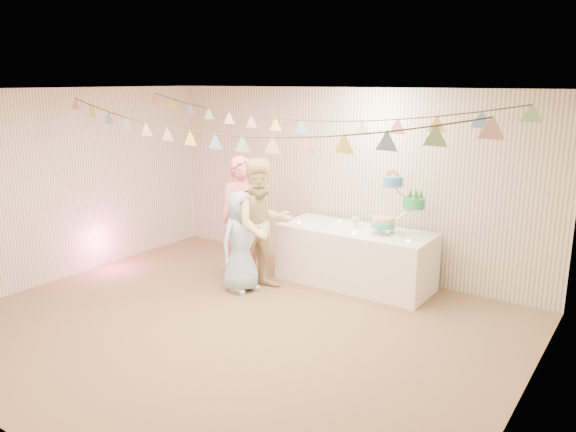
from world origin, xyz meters
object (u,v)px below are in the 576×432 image
Objects in this scene: table at (355,257)px; person_child at (242,241)px; cake_stand at (397,207)px; person_adult_a at (243,219)px; person_adult_b at (262,226)px.

person_child is (-1.11, -1.03, 0.28)m from table.
table is 2.66× the size of cake_stand.
cake_stand is at bearing -26.19° from person_adult_a.
person_child is at bearing 157.69° from person_adult_b.
cake_stand is 0.45× the size of person_adult_a.
person_adult_a is at bearing 95.95° from person_adult_b.
table is 1.34m from person_adult_b.
person_child is at bearing -99.89° from person_adult_a.
table is 1.60m from person_adult_a.
cake_stand is 1.74m from person_adult_b.
person_adult_a is 0.98× the size of person_adult_b.
person_adult_b is 1.30× the size of person_child.
person_adult_a reaches higher than person_child.
person_adult_b is (0.47, -0.18, 0.01)m from person_adult_a.
person_adult_b is at bearing -148.05° from cake_stand.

